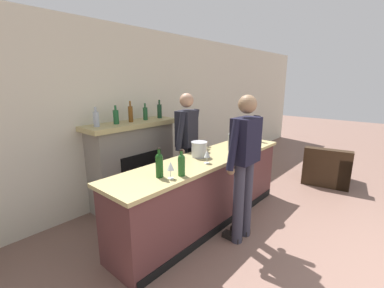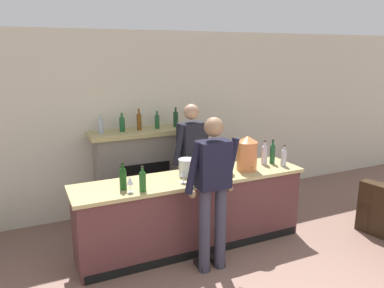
{
  "view_description": "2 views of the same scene",
  "coord_description": "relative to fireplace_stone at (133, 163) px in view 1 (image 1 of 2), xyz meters",
  "views": [
    {
      "loc": [
        -2.8,
        0.54,
        1.92
      ],
      "look_at": [
        -0.11,
        2.88,
        1.05
      ],
      "focal_mm": 24.0,
      "sensor_mm": 36.0,
      "label": 1
    },
    {
      "loc": [
        -2.06,
        -1.44,
        2.45
      ],
      "look_at": [
        -0.13,
        2.73,
        1.3
      ],
      "focal_mm": 35.0,
      "sensor_mm": 36.0,
      "label": 2
    }
  ],
  "objects": [
    {
      "name": "wine_glass_by_dispenser",
      "position": [
        -0.56,
        -1.42,
        0.39
      ],
      "size": [
        0.07,
        0.07,
        0.18
      ],
      "color": "silver",
      "rests_on": "bar_counter"
    },
    {
      "name": "wine_bottle_cabernet_heavy",
      "position": [
        1.59,
        -1.34,
        0.39
      ],
      "size": [
        0.08,
        0.08,
        0.29
      ],
      "color": "#A9A8B7",
      "rests_on": "bar_counter"
    },
    {
      "name": "armchair_black",
      "position": [
        2.98,
        -2.11,
        -0.41
      ],
      "size": [
        0.95,
        0.93,
        0.72
      ],
      "color": "black",
      "rests_on": "ground_plane"
    },
    {
      "name": "wine_glass_back_row",
      "position": [
        0.09,
        -1.39,
        0.38
      ],
      "size": [
        0.08,
        0.08,
        0.17
      ],
      "color": "silver",
      "rests_on": "bar_counter"
    },
    {
      "name": "wine_bottle_rose_blush",
      "position": [
        -0.61,
        -1.3,
        0.4
      ],
      "size": [
        0.08,
        0.08,
        0.32
      ],
      "color": "#143F13",
      "rests_on": "bar_counter"
    },
    {
      "name": "wine_bottle_merlot_tall",
      "position": [
        1.52,
        -1.18,
        0.41
      ],
      "size": [
        0.07,
        0.07,
        0.34
      ],
      "color": "#1A4A26",
      "rests_on": "bar_counter"
    },
    {
      "name": "wall_back_panel",
      "position": [
        0.49,
        0.26,
        0.7
      ],
      "size": [
        12.0,
        0.07,
        2.75
      ],
      "color": "beige",
      "rests_on": "ground_plane"
    },
    {
      "name": "wine_bottle_port_short",
      "position": [
        0.78,
        -1.28,
        0.41
      ],
      "size": [
        0.07,
        0.07,
        0.34
      ],
      "color": "#B2B7AF",
      "rests_on": "bar_counter"
    },
    {
      "name": "person_customer",
      "position": [
        0.26,
        -1.81,
        0.31
      ],
      "size": [
        0.66,
        0.3,
        1.78
      ],
      "color": "#33313F",
      "rests_on": "ground_plane"
    },
    {
      "name": "person_bartender",
      "position": [
        0.54,
        -0.66,
        0.3
      ],
      "size": [
        0.64,
        0.37,
        1.75
      ],
      "color": "black",
      "rests_on": "ground_plane"
    },
    {
      "name": "bar_counter",
      "position": [
        0.28,
        -1.23,
        -0.2
      ],
      "size": [
        2.96,
        0.67,
        0.94
      ],
      "color": "#542E2D",
      "rests_on": "ground_plane"
    },
    {
      "name": "wine_bottle_riesling_slim",
      "position": [
        -0.42,
        -1.45,
        0.39
      ],
      "size": [
        0.08,
        0.08,
        0.29
      ],
      "color": "#20551F",
      "rests_on": "bar_counter"
    },
    {
      "name": "copper_dispenser",
      "position": [
        1.04,
        -1.28,
        0.49
      ],
      "size": [
        0.27,
        0.3,
        0.46
      ],
      "color": "#CD7441",
      "rests_on": "bar_counter"
    },
    {
      "name": "fireplace_stone",
      "position": [
        0.0,
        0.0,
        0.0
      ],
      "size": [
        1.5,
        0.52,
        1.64
      ],
      "color": "gray",
      "rests_on": "ground_plane"
    },
    {
      "name": "wine_bottle_chardonnay_pale",
      "position": [
        1.4,
        -1.17,
        0.41
      ],
      "size": [
        0.08,
        0.08,
        0.33
      ],
      "color": "#B3A8BE",
      "rests_on": "bar_counter"
    },
    {
      "name": "ice_bucket_steel",
      "position": [
        0.25,
        -1.14,
        0.37
      ],
      "size": [
        0.22,
        0.22,
        0.21
      ],
      "color": "silver",
      "rests_on": "bar_counter"
    }
  ]
}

